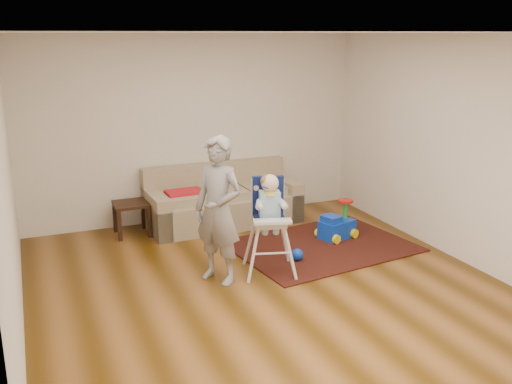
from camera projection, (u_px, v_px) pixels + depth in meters
name	position (u px, v px, depth m)	size (l,w,h in m)	color
ground	(270.00, 289.00, 6.21)	(5.50, 5.50, 0.00)	#482B08
room_envelope	(252.00, 112.00, 6.18)	(5.04, 5.52, 2.72)	silver
sofa	(223.00, 196.00, 8.25)	(2.23, 0.99, 0.85)	tan
side_table	(132.00, 219.00, 7.85)	(0.46, 0.46, 0.46)	black
area_rug	(321.00, 246.00, 7.46)	(2.23, 1.67, 0.02)	black
ride_on_toy	(337.00, 220.00, 7.68)	(0.47, 0.33, 0.51)	#0D3CCA
toy_ball	(297.00, 254.00, 6.95)	(0.15, 0.15, 0.15)	#0D3CCA
high_chair	(270.00, 226.00, 6.52)	(0.68, 0.68, 1.18)	silver
adult	(218.00, 210.00, 6.23)	(0.60, 0.39, 1.65)	gray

